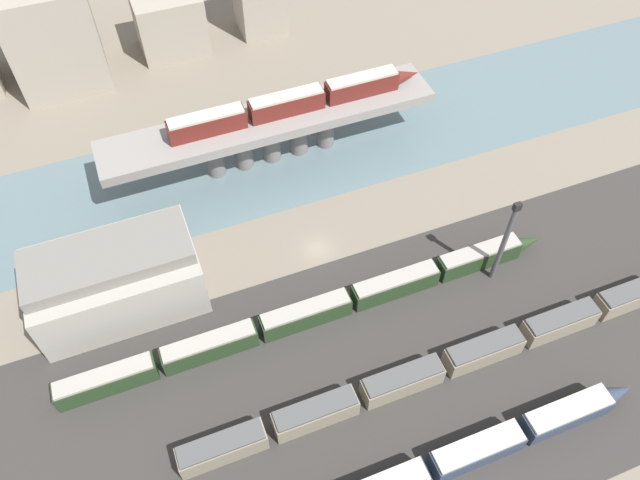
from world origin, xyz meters
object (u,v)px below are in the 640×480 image
at_px(train_on_bridge, 295,102).
at_px(warehouse_building, 116,278).
at_px(train_yard_far, 316,311).
at_px(signal_tower, 504,242).
at_px(train_yard_mid, 493,347).

bearing_deg(train_on_bridge, warehouse_building, -149.28).
relative_size(train_yard_far, signal_tower, 4.48).
distance_m(train_yard_mid, signal_tower, 14.57).
bearing_deg(train_yard_far, train_on_bridge, 74.35).
bearing_deg(train_yard_far, signal_tower, -5.81).
distance_m(train_yard_far, warehouse_building, 28.01).
bearing_deg(signal_tower, train_yard_far, 174.19).
xyz_separation_m(train_yard_mid, warehouse_building, (-44.71, 26.78, 3.59)).
bearing_deg(train_on_bridge, signal_tower, -63.67).
relative_size(train_on_bridge, train_yard_mid, 0.50).
height_order(train_yard_far, signal_tower, signal_tower).
relative_size(train_yard_mid, train_yard_far, 1.20).
xyz_separation_m(train_on_bridge, warehouse_building, (-33.85, -20.11, -5.50)).
bearing_deg(train_on_bridge, train_yard_mid, -76.95).
xyz_separation_m(train_yard_mid, signal_tower, (6.85, 11.10, 6.50)).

